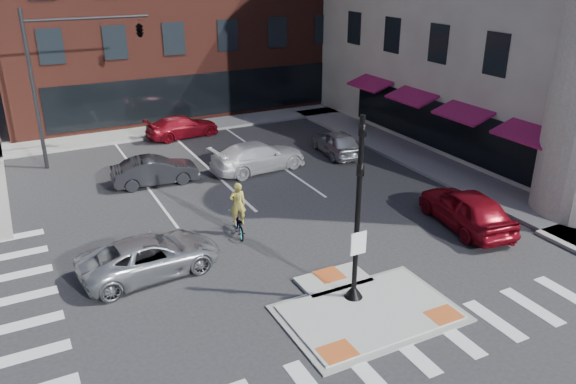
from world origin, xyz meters
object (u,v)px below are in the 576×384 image
bg_car_silver (337,142)px  white_pickup (259,156)px  bg_car_dark (155,171)px  red_sedan (466,208)px  bg_car_red (182,127)px  silver_suv (150,256)px  cyclist (238,217)px

bg_car_silver → white_pickup: bearing=10.3°
bg_car_dark → white_pickup: bearing=-91.2°
red_sedan → bg_car_red: (-6.47, 17.33, -0.17)m
red_sedan → white_pickup: bearing=-55.7°
silver_suv → red_sedan: size_ratio=1.02×
silver_suv → bg_car_red: (5.84, 15.13, -0.03)m
red_sedan → bg_car_red: bearing=-60.7°
silver_suv → white_pickup: size_ratio=0.96×
bg_car_red → red_sedan: bearing=-166.1°
bg_car_silver → bg_car_dark: bearing=5.8°
bg_car_silver → bg_car_red: 9.74m
bg_car_dark → cyclist: (1.49, -6.84, 0.07)m
silver_suv → bg_car_red: bearing=-26.8°
bg_car_red → cyclist: bearing=165.1°
bg_car_silver → cyclist: cyclist is taller
red_sedan → cyclist: size_ratio=2.17×
bg_car_dark → bg_car_red: bg_car_dark is taller
silver_suv → white_pickup: white_pickup is taller
silver_suv → cyclist: cyclist is taller
white_pickup → bg_car_silver: (4.89, 0.28, -0.04)m
bg_car_silver → bg_car_red: bearing=-40.1°
white_pickup → bg_car_red: bearing=7.5°
bg_car_silver → cyclist: bearing=44.5°
red_sedan → bg_car_silver: red_sedan is taller
bg_car_red → silver_suv: bearing=152.3°
silver_suv → bg_car_dark: (2.34, 8.21, -0.00)m
bg_car_dark → cyclist: bearing=-163.4°
white_pickup → bg_car_dark: bearing=78.9°
silver_suv → bg_car_silver: bearing=-63.0°
bg_car_red → white_pickup: bearing=-173.4°
cyclist → red_sedan: bearing=168.9°
bg_car_silver → cyclist: 10.89m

